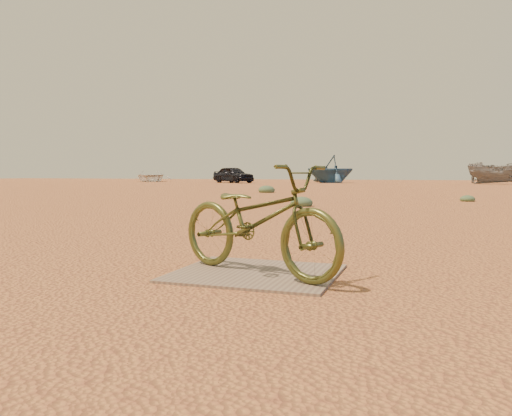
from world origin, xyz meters
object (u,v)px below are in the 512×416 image
(plywood_board, at_px, (256,273))
(boat_mid_right, at_px, (500,172))
(boat_near_left, at_px, (150,176))
(bicycle, at_px, (257,220))
(boat_far_left, at_px, (331,169))
(car, at_px, (233,175))

(plywood_board, height_order, boat_mid_right, boat_mid_right)
(boat_mid_right, bearing_deg, boat_near_left, 96.22)
(bicycle, distance_m, boat_mid_right, 39.33)
(plywood_board, bearing_deg, boat_far_left, 99.66)
(plywood_board, height_order, bicycle, bicycle)
(plywood_board, relative_size, bicycle, 0.79)
(boat_near_left, bearing_deg, car, -37.92)
(car, bearing_deg, boat_far_left, -41.44)
(car, relative_size, boat_far_left, 0.90)
(plywood_board, height_order, boat_far_left, boat_far_left)
(car, height_order, boat_mid_right, boat_mid_right)
(boat_far_left, bearing_deg, plywood_board, -35.01)
(bicycle, height_order, car, car)
(car, distance_m, boat_near_left, 10.59)
(car, bearing_deg, boat_mid_right, -55.07)
(boat_mid_right, bearing_deg, bicycle, 178.49)
(bicycle, height_order, boat_near_left, boat_near_left)
(bicycle, bearing_deg, plywood_board, 47.37)
(car, distance_m, boat_mid_right, 21.55)
(boat_far_left, xyz_separation_m, boat_mid_right, (13.36, -0.81, -0.32))
(boat_near_left, bearing_deg, plywood_board, -79.20)
(plywood_board, bearing_deg, bicycle, -66.42)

